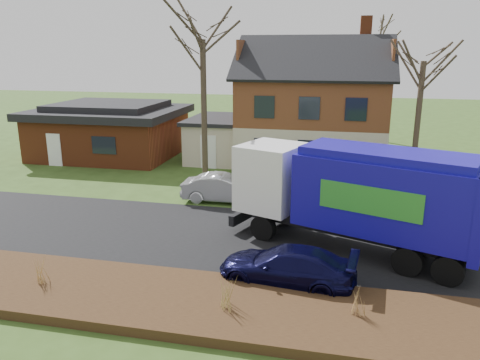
# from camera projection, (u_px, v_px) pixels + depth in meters

# --- Properties ---
(ground) EXTENTS (120.00, 120.00, 0.00)m
(ground) POSITION_uv_depth(u_px,v_px,m) (235.00, 238.00, 18.55)
(ground) COLOR #304A18
(ground) RESTS_ON ground
(road) EXTENTS (80.00, 7.00, 0.02)m
(road) POSITION_uv_depth(u_px,v_px,m) (235.00, 238.00, 18.55)
(road) COLOR black
(road) RESTS_ON ground
(mulch_verge) EXTENTS (80.00, 3.50, 0.30)m
(mulch_verge) POSITION_uv_depth(u_px,v_px,m) (194.00, 303.00, 13.53)
(mulch_verge) COLOR black
(mulch_verge) RESTS_ON ground
(main_house) EXTENTS (12.95, 8.95, 9.26)m
(main_house) POSITION_uv_depth(u_px,v_px,m) (306.00, 101.00, 30.24)
(main_house) COLOR beige
(main_house) RESTS_ON ground
(ranch_house) EXTENTS (9.80, 8.20, 3.70)m
(ranch_house) POSITION_uv_depth(u_px,v_px,m) (110.00, 130.00, 32.78)
(ranch_house) COLOR brown
(ranch_house) RESTS_ON ground
(garbage_truck) EXTENTS (9.39, 5.51, 3.91)m
(garbage_truck) POSITION_uv_depth(u_px,v_px,m) (358.00, 192.00, 16.88)
(garbage_truck) COLOR black
(garbage_truck) RESTS_ON ground
(silver_sedan) EXTENTS (4.16, 1.60, 1.35)m
(silver_sedan) POSITION_uv_depth(u_px,v_px,m) (224.00, 188.00, 22.89)
(silver_sedan) COLOR #B0B3B8
(silver_sedan) RESTS_ON ground
(navy_wagon) EXTENTS (4.51, 2.21, 1.26)m
(navy_wagon) POSITION_uv_depth(u_px,v_px,m) (287.00, 266.00, 14.73)
(navy_wagon) COLOR black
(navy_wagon) RESTS_ON ground
(tree_front_west) EXTENTS (3.63, 3.63, 10.78)m
(tree_front_west) POSITION_uv_depth(u_px,v_px,m) (202.00, 17.00, 24.40)
(tree_front_west) COLOR #3C3024
(tree_front_west) RESTS_ON ground
(tree_front_east) EXTENTS (3.43, 3.43, 9.52)m
(tree_front_east) POSITION_uv_depth(u_px,v_px,m) (426.00, 39.00, 23.82)
(tree_front_east) COLOR #433428
(tree_front_east) RESTS_ON ground
(tree_back) EXTENTS (3.50, 3.50, 11.10)m
(tree_back) POSITION_uv_depth(u_px,v_px,m) (381.00, 23.00, 36.41)
(tree_back) COLOR #3F3426
(tree_back) RESTS_ON ground
(grass_clump_west) EXTENTS (0.32, 0.26, 0.84)m
(grass_clump_west) POSITION_uv_depth(u_px,v_px,m) (40.00, 270.00, 14.33)
(grass_clump_west) COLOR #AF874D
(grass_clump_west) RESTS_ON mulch_verge
(grass_clump_mid) EXTENTS (0.35, 0.29, 0.98)m
(grass_clump_mid) POSITION_uv_depth(u_px,v_px,m) (227.00, 292.00, 12.84)
(grass_clump_mid) COLOR #A18647
(grass_clump_mid) RESTS_ON mulch_verge
(grass_clump_east) EXTENTS (0.31, 0.26, 0.78)m
(grass_clump_east) POSITION_uv_depth(u_px,v_px,m) (356.00, 302.00, 12.55)
(grass_clump_east) COLOR #9F7746
(grass_clump_east) RESTS_ON mulch_verge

